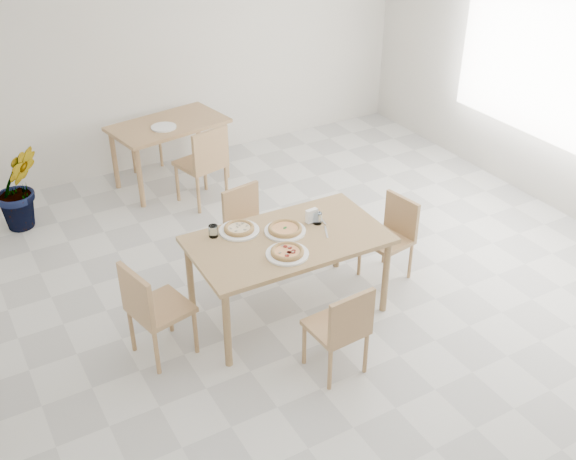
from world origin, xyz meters
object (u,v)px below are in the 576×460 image
napkin_holder (312,216)px  second_table (169,131)px  tumbler_a (213,231)px  chair_back_s (205,160)px  plate_mushroom (239,231)px  pizza_pepperoni (287,251)px  potted_plant (18,188)px  chair_east (393,232)px  plate_margherita (285,231)px  plate_pepperoni (287,254)px  pizza_margherita (285,229)px  chair_south (342,326)px  main_table (288,246)px  plate_empty (164,127)px  tumbler_b (317,218)px  chair_west (151,306)px  pizza_mushroom (239,228)px  chair_back_n (137,126)px  chair_north (248,223)px

napkin_holder → second_table: size_ratio=0.09×
tumbler_a → chair_back_s: chair_back_s is taller
tumbler_a → plate_mushroom: bearing=-8.9°
pizza_pepperoni → tumbler_a: (-0.39, 0.54, 0.02)m
second_table → potted_plant: size_ratio=1.54×
chair_east → plate_margherita: 1.14m
plate_pepperoni → napkin_holder: bearing=37.8°
pizza_margherita → chair_south: bearing=-93.9°
potted_plant → plate_margherita: bearing=-56.1°
main_table → plate_pepperoni: (-0.13, -0.22, 0.08)m
plate_empty → plate_margherita: bearing=-88.3°
tumbler_b → plate_empty: tumbler_b is taller
chair_west → tumbler_b: 1.57m
chair_west → plate_margherita: chair_west is taller
plate_margherita → napkin_holder: (0.27, 0.02, 0.05)m
pizza_mushroom → chair_back_s: 1.92m
pizza_pepperoni → tumbler_b: size_ratio=3.37×
chair_south → pizza_mushroom: same height
chair_west → plate_margherita: 1.26m
plate_empty → tumbler_b: bearing=-81.7°
chair_back_n → plate_empty: bearing=-88.6°
chair_north → plate_mushroom: (-0.34, -0.53, 0.29)m
chair_north → chair_west: 1.47m
chair_south → pizza_mushroom: bearing=-80.6°
second_table → chair_north: bearing=-99.9°
chair_north → chair_back_s: (0.15, 1.31, 0.07)m
chair_east → chair_back_n: (-1.22, 3.53, 0.03)m
plate_mushroom → chair_back_s: bearing=75.3°
pizza_mushroom → chair_back_n: (0.20, 3.25, -0.30)m
potted_plant → chair_west: bearing=-79.6°
pizza_margherita → chair_back_n: chair_back_n is taller
chair_south → chair_north: size_ratio=1.00×
pizza_margherita → chair_back_s: bearing=85.7°
tumbler_a → main_table: bearing=-31.9°
chair_east → potted_plant: 3.85m
plate_pepperoni → plate_empty: bearing=88.4°
plate_margherita → chair_east: bearing=-4.2°
chair_south → plate_empty: (-0.01, 3.59, 0.29)m
chair_east → second_table: (-1.08, 2.80, 0.19)m
chair_west → chair_back_n: bearing=-29.8°
pizza_mushroom → plate_empty: bearing=84.0°
plate_margherita → pizza_margherita: pizza_margherita is taller
napkin_holder → potted_plant: size_ratio=0.14×
plate_pepperoni → second_table: bearing=86.7°
pizza_margherita → plate_empty: 2.61m
main_table → chair_back_s: 2.14m
tumbler_a → pizza_pepperoni: bearing=-54.3°
plate_margherita → potted_plant: potted_plant is taller
napkin_holder → chair_back_s: chair_back_s is taller
plate_pepperoni → potted_plant: size_ratio=0.38×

